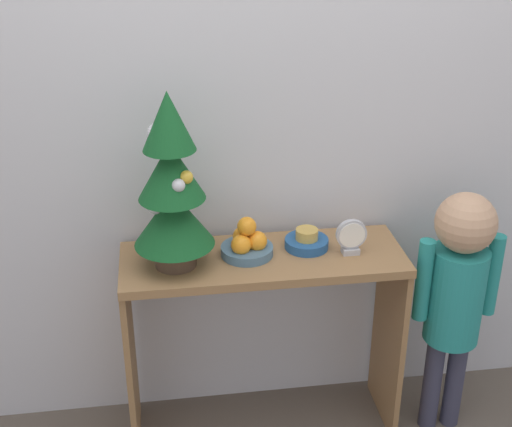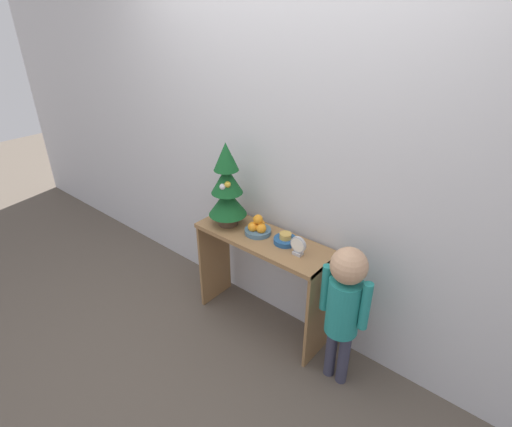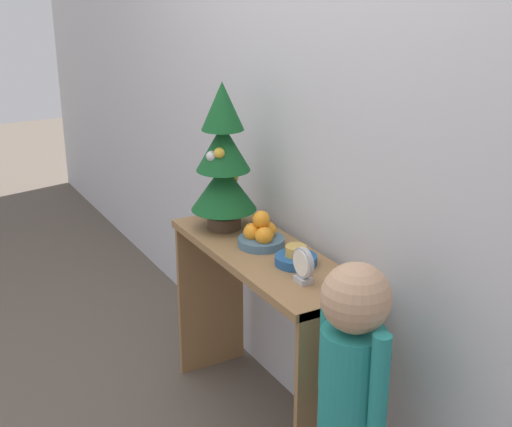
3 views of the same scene
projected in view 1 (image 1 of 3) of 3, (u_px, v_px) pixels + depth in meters
The scene contains 7 objects.
back_wall at pixel (254, 82), 2.31m from camera, with size 7.00×0.05×2.50m, color silver.
console_table at pixel (263, 302), 2.43m from camera, with size 0.94×0.33×0.72m.
mini_tree at pixel (172, 187), 2.18m from camera, with size 0.26×0.26×0.58m.
fruit_bowl at pixel (247, 243), 2.34m from camera, with size 0.17×0.17×0.14m.
singing_bowl at pixel (307, 241), 2.40m from camera, with size 0.15×0.15×0.07m.
desk_clock at pixel (351, 237), 2.35m from camera, with size 0.10×0.04×0.12m.
child_figure at pixel (457, 284), 2.41m from camera, with size 0.30×0.20×0.94m.
Camera 1 is at (-0.32, -1.87, 1.87)m, focal length 50.00 mm.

